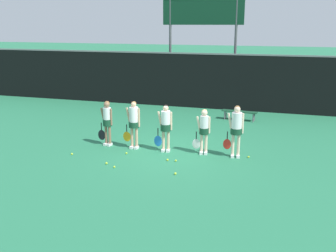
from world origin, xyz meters
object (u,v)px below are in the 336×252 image
at_px(scoreboard, 203,16).
at_px(player_1, 134,121).
at_px(tennis_ball_5, 248,157).
at_px(player_4, 236,127).
at_px(tennis_ball_7, 106,163).
at_px(player_0, 107,120).
at_px(bench_courtside, 239,112).
at_px(tennis_ball_3, 126,153).
at_px(tennis_ball_2, 72,154).
at_px(tennis_ball_4, 114,167).
at_px(tennis_ball_1, 168,160).
at_px(player_2, 166,124).
at_px(tennis_ball_0, 176,161).
at_px(player_3, 204,128).
at_px(tennis_ball_6, 175,174).

bearing_deg(scoreboard, player_1, -93.35).
relative_size(scoreboard, tennis_ball_5, 89.54).
bearing_deg(player_4, tennis_ball_7, -162.61).
bearing_deg(player_0, player_4, 9.04).
distance_m(scoreboard, bench_courtside, 6.14).
xyz_separation_m(tennis_ball_3, tennis_ball_7, (-0.21, -1.15, 0.00)).
height_order(tennis_ball_2, tennis_ball_5, same).
bearing_deg(tennis_ball_4, player_4, 31.92).
xyz_separation_m(player_0, tennis_ball_3, (1.07, -0.75, -0.97)).
bearing_deg(tennis_ball_3, player_4, 12.54).
height_order(tennis_ball_1, tennis_ball_3, tennis_ball_1).
xyz_separation_m(player_2, tennis_ball_1, (0.37, -0.94, -0.97)).
relative_size(bench_courtside, tennis_ball_5, 24.90).
relative_size(tennis_ball_1, tennis_ball_2, 1.01).
distance_m(player_2, tennis_ball_7, 2.54).
bearing_deg(bench_courtside, player_1, -113.20).
distance_m(tennis_ball_0, tennis_ball_5, 2.53).
height_order(tennis_ball_0, tennis_ball_1, tennis_ball_1).
bearing_deg(tennis_ball_0, tennis_ball_5, 25.84).
distance_m(tennis_ball_4, tennis_ball_7, 0.45).
relative_size(scoreboard, bench_courtside, 3.60).
relative_size(player_2, player_4, 0.94).
bearing_deg(tennis_ball_4, player_3, 42.68).
bearing_deg(player_1, bench_courtside, 61.68).
relative_size(tennis_ball_1, tennis_ball_5, 1.02).
height_order(tennis_ball_0, tennis_ball_7, tennis_ball_7).
bearing_deg(player_0, player_3, 9.68).
bearing_deg(player_4, tennis_ball_4, -157.43).
relative_size(scoreboard, tennis_ball_2, 88.98).
relative_size(tennis_ball_0, tennis_ball_6, 0.91).
relative_size(tennis_ball_3, tennis_ball_6, 0.93).
bearing_deg(player_0, tennis_ball_0, -10.12).
relative_size(player_0, tennis_ball_0, 25.95).
xyz_separation_m(tennis_ball_5, tennis_ball_7, (-4.36, -2.03, 0.00)).
bearing_deg(tennis_ball_0, tennis_ball_6, -74.40).
distance_m(player_2, tennis_ball_6, 2.47).
relative_size(tennis_ball_5, tennis_ball_6, 0.95).
relative_size(tennis_ball_4, tennis_ball_7, 0.91).
relative_size(player_3, tennis_ball_4, 24.56).
bearing_deg(tennis_ball_3, scoreboard, 86.80).
bearing_deg(scoreboard, player_3, -76.79).
bearing_deg(scoreboard, tennis_ball_7, -93.99).
height_order(player_2, tennis_ball_5, player_2).
xyz_separation_m(scoreboard, player_1, (-0.52, -8.86, -3.79)).
height_order(bench_courtside, tennis_ball_0, bench_courtside).
relative_size(tennis_ball_0, tennis_ball_7, 0.91).
xyz_separation_m(tennis_ball_2, tennis_ball_7, (1.57, -0.50, 0.00)).
bearing_deg(player_2, player_4, -2.83).
xyz_separation_m(scoreboard, tennis_ball_0, (1.34, -9.78, -4.79)).
distance_m(bench_courtside, player_1, 6.38).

